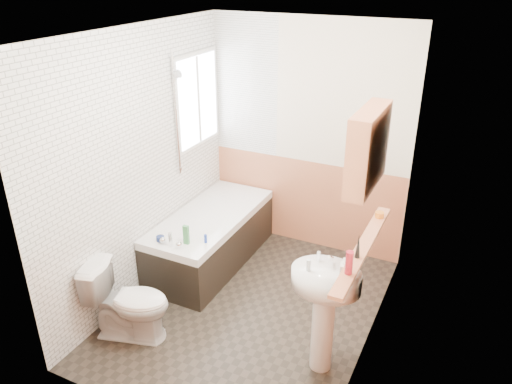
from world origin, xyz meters
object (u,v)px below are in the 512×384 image
bathtub (211,237)px  medicine_cabinet (368,149)px  sink (325,300)px  pine_shelf (363,247)px  toilet (129,302)px

bathtub → medicine_cabinet: medicine_cabinet is taller
bathtub → medicine_cabinet: 2.46m
sink → pine_shelf: pine_shelf is taller
bathtub → toilet: bathtub is taller
pine_shelf → medicine_cabinet: medicine_cabinet is taller
toilet → pine_shelf: bearing=-87.6°
sink → bathtub: bearing=155.6°
bathtub → pine_shelf: bearing=-22.3°
bathtub → sink: size_ratio=1.58×
toilet → pine_shelf: pine_shelf is taller
bathtub → toilet: bearing=-91.3°
toilet → medicine_cabinet: medicine_cabinet is taller
bathtub → pine_shelf: pine_shelf is taller
bathtub → pine_shelf: (1.77, -0.73, 0.74)m
bathtub → medicine_cabinet: size_ratio=2.68×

